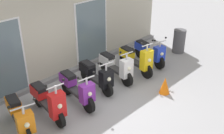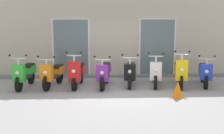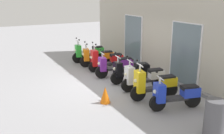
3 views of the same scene
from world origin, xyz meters
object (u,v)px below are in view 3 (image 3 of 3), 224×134
(scooter_green, at_px, (89,52))
(scooter_blue, at_px, (176,95))
(traffic_cone, at_px, (105,95))
(scooter_purple, at_px, (115,66))
(trash_bin, at_px, (214,119))
(scooter_orange, at_px, (98,57))
(scooter_black, at_px, (131,71))
(scooter_red, at_px, (105,60))
(scooter_white, at_px, (143,77))
(scooter_yellow, at_px, (154,84))

(scooter_green, bearing_deg, scooter_blue, 0.68)
(scooter_blue, xyz_separation_m, traffic_cone, (-1.36, -1.58, -0.19))
(scooter_purple, distance_m, trash_bin, 5.08)
(scooter_orange, xyz_separation_m, scooter_black, (2.64, 0.12, 0.00))
(scooter_red, height_order, scooter_white, scooter_red)
(traffic_cone, bearing_deg, scooter_yellow, 72.64)
(scooter_red, xyz_separation_m, scooter_blue, (4.40, 0.04, -0.04))
(scooter_green, xyz_separation_m, scooter_red, (1.75, 0.04, -0.01))
(scooter_black, bearing_deg, scooter_orange, -177.41)
(trash_bin, bearing_deg, scooter_blue, 171.13)
(scooter_green, distance_m, scooter_orange, 0.94)
(scooter_blue, xyz_separation_m, trash_bin, (1.59, -0.25, 0.02))
(scooter_orange, height_order, trash_bin, scooter_orange)
(scooter_red, distance_m, scooter_purple, 0.92)
(scooter_black, distance_m, scooter_blue, 2.58)
(scooter_white, relative_size, scooter_yellow, 1.00)
(scooter_purple, bearing_deg, scooter_blue, 1.22)
(scooter_orange, height_order, scooter_yellow, scooter_yellow)
(scooter_green, height_order, trash_bin, scooter_green)
(traffic_cone, bearing_deg, scooter_blue, 49.34)
(scooter_red, bearing_deg, scooter_white, 2.21)
(scooter_black, bearing_deg, traffic_cone, -53.77)
(scooter_green, xyz_separation_m, scooter_purple, (2.68, -0.00, -0.02))
(scooter_red, distance_m, traffic_cone, 3.42)
(scooter_orange, xyz_separation_m, trash_bin, (6.82, -0.22, -0.00))
(scooter_purple, height_order, traffic_cone, scooter_purple)
(trash_bin, height_order, traffic_cone, trash_bin)
(scooter_orange, bearing_deg, scooter_red, -0.81)
(traffic_cone, bearing_deg, scooter_orange, 158.12)
(scooter_red, relative_size, scooter_white, 0.98)
(scooter_yellow, height_order, trash_bin, scooter_yellow)
(scooter_blue, distance_m, trash_bin, 1.61)
(scooter_red, distance_m, scooter_yellow, 3.51)
(scooter_green, height_order, traffic_cone, scooter_green)
(trash_bin, bearing_deg, scooter_black, 175.31)
(scooter_orange, relative_size, scooter_yellow, 1.00)
(scooter_blue, bearing_deg, trash_bin, -8.87)
(scooter_black, bearing_deg, scooter_green, -177.32)
(trash_bin, bearing_deg, scooter_green, 178.71)
(scooter_purple, bearing_deg, scooter_orange, 178.41)
(scooter_yellow, distance_m, traffic_cone, 1.56)
(scooter_purple, relative_size, traffic_cone, 3.17)
(scooter_yellow, bearing_deg, scooter_green, 179.60)
(scooter_green, xyz_separation_m, scooter_white, (4.44, 0.14, -0.02))
(scooter_white, relative_size, trash_bin, 1.76)
(scooter_orange, relative_size, scooter_red, 1.02)
(scooter_red, height_order, scooter_yellow, scooter_yellow)
(scooter_green, relative_size, trash_bin, 1.79)
(scooter_red, xyz_separation_m, scooter_white, (2.69, 0.10, -0.01))
(scooter_green, distance_m, scooter_white, 4.44)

